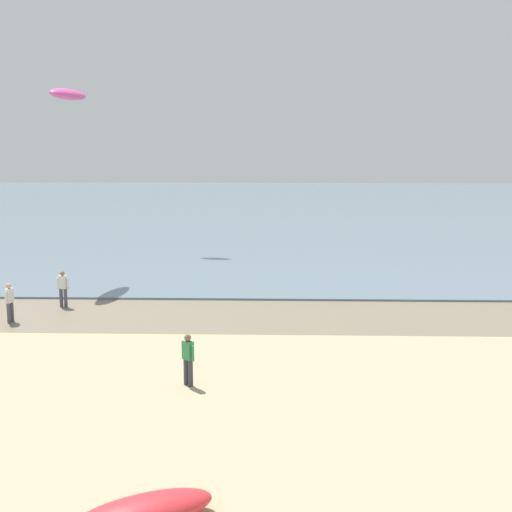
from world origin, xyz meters
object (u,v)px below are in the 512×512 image
Objects in this scene: person_nearest_camera at (188,358)px; grounded_kite at (143,512)px; person_mid_beach at (63,288)px; person_right_flank at (10,301)px; kite_aloft_5 at (68,94)px.

grounded_kite is at bearing -89.63° from person_nearest_camera.
person_nearest_camera is at bearing -54.68° from person_mid_beach.
person_nearest_camera is at bearing -117.75° from grounded_kite.
person_nearest_camera reaches higher than grounded_kite.
person_nearest_camera is 1.00× the size of person_mid_beach.
grounded_kite is (7.05, -18.05, -0.61)m from person_mid_beach.
person_right_flank reaches higher than grounded_kite.
person_nearest_camera is 12.10m from person_mid_beach.
kite_aloft_5 is (-1.09, 6.04, 8.95)m from person_mid_beach.
person_mid_beach is 0.49× the size of kite_aloft_5.
person_nearest_camera is 8.19m from grounded_kite.
grounded_kite is 27.16m from kite_aloft_5.
person_right_flank is at bearing 139.60° from person_nearest_camera.
person_right_flank is 0.49× the size of kite_aloft_5.
person_mid_beach and person_right_flank have the same top height.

